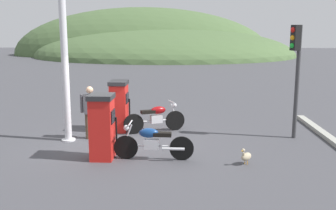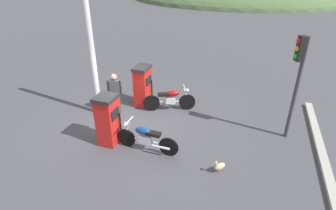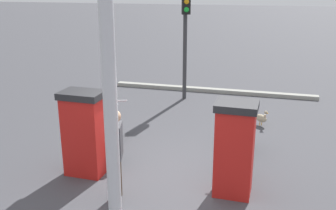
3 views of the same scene
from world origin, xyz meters
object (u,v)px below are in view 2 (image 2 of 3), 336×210
(fuel_pump_near, at_px, (108,120))
(roadside_traffic_light, at_px, (298,71))
(motorcycle_far_pump, at_px, (170,99))
(canopy_support_pole, at_px, (92,54))
(attendant_person, at_px, (115,91))
(motorcycle_near_pump, at_px, (146,137))
(wandering_duck, at_px, (219,166))
(fuel_pump_far, at_px, (143,86))

(fuel_pump_near, xyz_separation_m, roadside_traffic_light, (5.25, 2.07, 1.45))
(motorcycle_far_pump, distance_m, canopy_support_pole, 3.26)
(motorcycle_far_pump, bearing_deg, attendant_person, -156.04)
(motorcycle_near_pump, bearing_deg, wandering_duck, -7.47)
(motorcycle_far_pump, bearing_deg, fuel_pump_far, 175.16)
(motorcycle_far_pump, xyz_separation_m, attendant_person, (-1.86, -0.83, 0.43))
(motorcycle_far_pump, relative_size, roadside_traffic_light, 0.57)
(roadside_traffic_light, bearing_deg, motorcycle_far_pump, 171.89)
(fuel_pump_far, xyz_separation_m, attendant_person, (-0.70, -0.92, 0.07))
(motorcycle_far_pump, height_order, attendant_person, attendant_person)
(motorcycle_near_pump, relative_size, roadside_traffic_light, 0.60)
(roadside_traffic_light, bearing_deg, motorcycle_near_pump, -152.35)
(roadside_traffic_light, bearing_deg, fuel_pump_far, 172.60)
(fuel_pump_far, distance_m, roadside_traffic_light, 5.49)
(motorcycle_far_pump, height_order, canopy_support_pole, canopy_support_pole)
(fuel_pump_far, height_order, motorcycle_near_pump, fuel_pump_far)
(fuel_pump_far, height_order, canopy_support_pole, canopy_support_pole)
(fuel_pump_near, bearing_deg, motorcycle_far_pump, 66.50)
(fuel_pump_far, relative_size, motorcycle_near_pump, 0.81)
(fuel_pump_near, bearing_deg, canopy_support_pole, 129.46)
(fuel_pump_near, distance_m, roadside_traffic_light, 5.83)
(motorcycle_far_pump, distance_m, roadside_traffic_light, 4.52)
(fuel_pump_near, distance_m, motorcycle_far_pump, 2.92)
(attendant_person, relative_size, canopy_support_pole, 0.33)
(fuel_pump_near, relative_size, canopy_support_pole, 0.34)
(wandering_duck, xyz_separation_m, canopy_support_pole, (-4.83, 1.93, 2.09))
(fuel_pump_far, bearing_deg, fuel_pump_near, -90.00)
(fuel_pump_far, relative_size, wandering_duck, 3.75)
(fuel_pump_far, xyz_separation_m, motorcycle_far_pump, (1.16, -0.10, -0.36))
(wandering_duck, bearing_deg, fuel_pump_far, 138.68)
(attendant_person, bearing_deg, fuel_pump_far, 52.69)
(wandering_duck, bearing_deg, attendant_person, 152.87)
(attendant_person, relative_size, roadside_traffic_light, 0.47)
(attendant_person, bearing_deg, wandering_duck, -27.13)
(motorcycle_near_pump, bearing_deg, canopy_support_pole, 147.39)
(fuel_pump_near, xyz_separation_m, attendant_person, (-0.70, 1.83, 0.06))
(motorcycle_near_pump, bearing_deg, attendant_person, 136.23)
(motorcycle_far_pump, relative_size, wandering_duck, 4.39)
(fuel_pump_near, relative_size, roadside_traffic_light, 0.49)
(canopy_support_pole, bearing_deg, attendant_person, 19.67)
(fuel_pump_near, distance_m, motorcycle_near_pump, 1.29)
(attendant_person, height_order, canopy_support_pole, canopy_support_pole)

